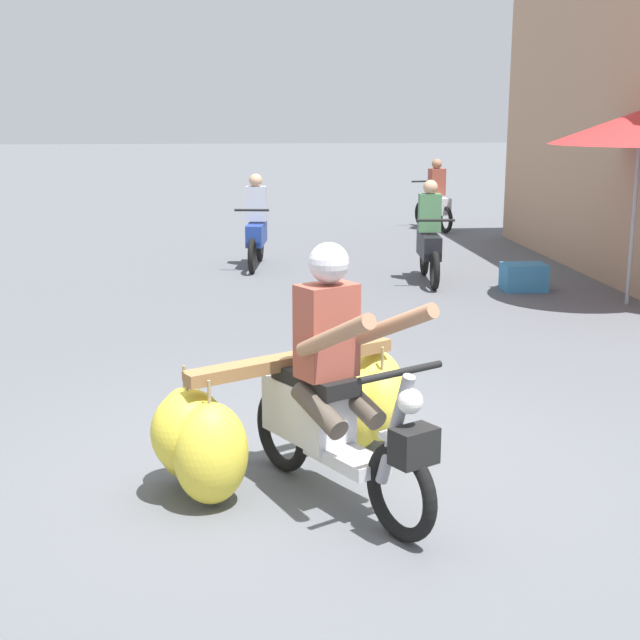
% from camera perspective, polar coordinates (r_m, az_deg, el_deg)
% --- Properties ---
extents(ground_plane, '(120.00, 120.00, 0.00)m').
position_cam_1_polar(ground_plane, '(5.90, 0.32, -9.91)').
color(ground_plane, '#56595E').
extents(motorbike_main_loaded, '(1.86, 2.03, 1.58)m').
position_cam_1_polar(motorbike_main_loaded, '(5.70, -1.25, -5.73)').
color(motorbike_main_loaded, black).
rests_on(motorbike_main_loaded, ground).
extents(motorbike_distant_ahead_left, '(0.51, 1.62, 1.40)m').
position_cam_1_polar(motorbike_distant_ahead_left, '(13.57, -4.10, 5.81)').
color(motorbike_distant_ahead_left, black).
rests_on(motorbike_distant_ahead_left, ground).
extents(motorbike_distant_ahead_right, '(0.50, 1.62, 1.40)m').
position_cam_1_polar(motorbike_distant_ahead_right, '(12.41, 7.00, 5.05)').
color(motorbike_distant_ahead_right, black).
rests_on(motorbike_distant_ahead_right, ground).
extents(motorbike_distant_far_ahead, '(0.60, 1.60, 1.40)m').
position_cam_1_polar(motorbike_distant_far_ahead, '(17.91, 7.37, 7.54)').
color(motorbike_distant_far_ahead, black).
rests_on(motorbike_distant_far_ahead, ground).
extents(produce_crate, '(0.56, 0.40, 0.36)m').
position_cam_1_polar(produce_crate, '(12.05, 12.91, 2.69)').
color(produce_crate, teal).
rests_on(produce_crate, ground).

